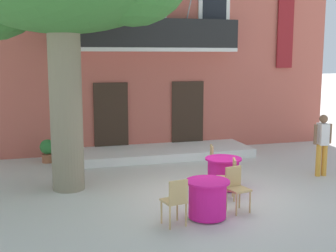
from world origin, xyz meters
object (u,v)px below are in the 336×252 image
object	(u,v)px
cafe_table_near_tree	(223,173)
cafe_table_middle	(207,199)
cafe_chair_middle_0	(176,199)
cafe_chair_middle_1	(236,186)
pedestrian_near_entrance	(322,142)
cafe_chair_near_tree_1	(216,160)
cafe_chair_near_tree_0	(229,176)
ground_planter_left	(47,150)

from	to	relation	value
cafe_table_near_tree	cafe_table_middle	bearing A→B (deg)	-121.69
cafe_table_middle	cafe_chair_middle_0	bearing A→B (deg)	-162.30
cafe_chair_middle_1	pedestrian_near_entrance	size ratio (longest dim) A/B	0.56
cafe_chair_near_tree_1	cafe_chair_near_tree_0	bearing A→B (deg)	-100.49
cafe_table_near_tree	ground_planter_left	bearing A→B (deg)	135.26
cafe_chair_middle_0	ground_planter_left	bearing A→B (deg)	110.50
cafe_chair_near_tree_1	cafe_chair_middle_0	size ratio (longest dim) A/B	1.00
cafe_chair_near_tree_0	ground_planter_left	world-z (taller)	cafe_chair_near_tree_0
cafe_table_near_tree	cafe_table_middle	world-z (taller)	same
cafe_chair_near_tree_1	ground_planter_left	distance (m)	5.17
cafe_chair_middle_0	cafe_chair_near_tree_1	bearing A→B (deg)	54.94
cafe_chair_near_tree_0	pedestrian_near_entrance	world-z (taller)	pedestrian_near_entrance
cafe_chair_middle_1	cafe_chair_near_tree_0	bearing A→B (deg)	76.49
cafe_chair_near_tree_1	cafe_chair_middle_1	bearing A→B (deg)	-101.50
cafe_chair_middle_0	ground_planter_left	xyz separation A→B (m)	(-2.19, 5.87, -0.14)
cafe_chair_near_tree_1	cafe_chair_middle_1	distance (m)	2.26
cafe_chair_near_tree_0	pedestrian_near_entrance	bearing A→B (deg)	19.85
cafe_chair_middle_0	cafe_chair_middle_1	xyz separation A→B (m)	(1.43, 0.47, 0.00)
cafe_chair_near_tree_1	ground_planter_left	world-z (taller)	cafe_chair_near_tree_1
cafe_table_near_tree	cafe_chair_middle_0	world-z (taller)	cafe_chair_middle_0
cafe_table_middle	pedestrian_near_entrance	bearing A→B (deg)	27.61
cafe_chair_near_tree_0	cafe_chair_middle_0	distance (m)	2.01
cafe_chair_near_tree_0	cafe_table_near_tree	bearing A→B (deg)	77.42
cafe_table_near_tree	cafe_table_middle	size ratio (longest dim) A/B	1.00
cafe_chair_near_tree_0	cafe_chair_near_tree_1	size ratio (longest dim) A/B	1.00
cafe_chair_near_tree_1	pedestrian_near_entrance	bearing A→B (deg)	-7.05
cafe_table_near_tree	pedestrian_near_entrance	world-z (taller)	pedestrian_near_entrance
cafe_table_near_tree	cafe_chair_near_tree_1	size ratio (longest dim) A/B	0.95
pedestrian_near_entrance	cafe_table_near_tree	bearing A→B (deg)	-172.44
pedestrian_near_entrance	cafe_chair_near_tree_1	bearing A→B (deg)	172.95
cafe_table_near_tree	cafe_table_middle	xyz separation A→B (m)	(-1.05, -1.71, 0.00)
cafe_table_middle	ground_planter_left	xyz separation A→B (m)	(-2.91, 5.64, -0.01)
pedestrian_near_entrance	cafe_chair_middle_1	bearing A→B (deg)	-150.61
cafe_chair_near_tree_0	pedestrian_near_entrance	distance (m)	3.35
cafe_chair_near_tree_1	cafe_chair_middle_1	size ratio (longest dim) A/B	1.00
cafe_chair_near_tree_0	pedestrian_near_entrance	size ratio (longest dim) A/B	0.56
cafe_table_near_tree	cafe_chair_near_tree_1	bearing A→B (deg)	81.60
cafe_chair_near_tree_1	cafe_chair_middle_0	xyz separation A→B (m)	(-1.88, -2.68, 0.00)
cafe_table_middle	pedestrian_near_entrance	size ratio (longest dim) A/B	0.53
cafe_chair_middle_1	ground_planter_left	distance (m)	6.50
cafe_chair_middle_0	ground_planter_left	size ratio (longest dim) A/B	1.31
cafe_chair_near_tree_0	cafe_chair_middle_1	world-z (taller)	same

